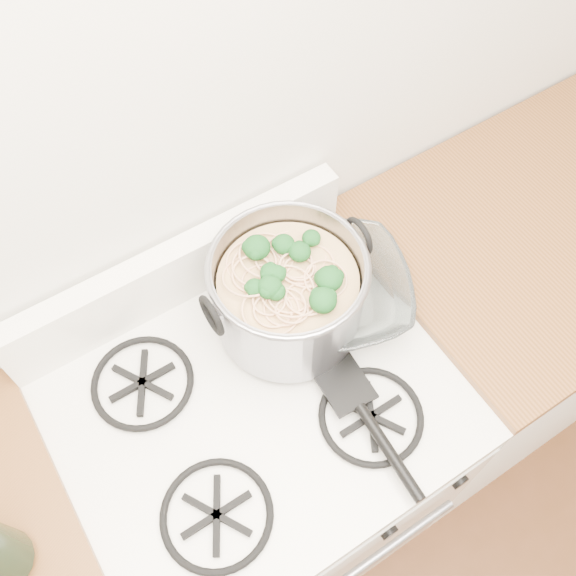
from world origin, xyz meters
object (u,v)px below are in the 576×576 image
(stock_pot, at_px, (288,294))
(glass_bowl, at_px, (333,296))
(gas_range, at_px, (264,469))
(spatula, at_px, (345,383))

(stock_pot, bearing_deg, glass_bowl, -8.24)
(gas_range, relative_size, glass_bowl, 7.42)
(spatula, relative_size, glass_bowl, 2.49)
(gas_range, xyz_separation_m, stock_pot, (0.15, 0.12, 0.58))
(gas_range, xyz_separation_m, spatula, (0.16, -0.07, 0.50))
(gas_range, height_order, spatula, spatula)
(gas_range, bearing_deg, glass_bowl, 22.03)
(stock_pot, relative_size, glass_bowl, 2.70)
(spatula, xyz_separation_m, glass_bowl, (0.09, 0.17, 0.00))
(gas_range, relative_size, spatula, 2.98)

